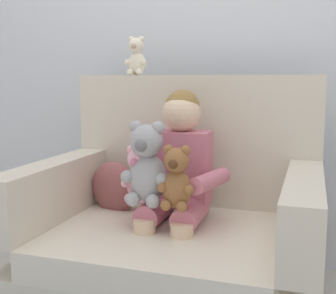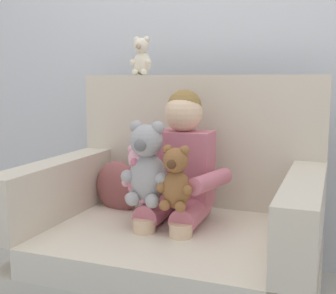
{
  "view_description": "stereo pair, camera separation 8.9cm",
  "coord_description": "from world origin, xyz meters",
  "px_view_note": "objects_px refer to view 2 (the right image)",
  "views": [
    {
      "loc": [
        0.56,
        -1.77,
        1.03
      ],
      "look_at": [
        -0.0,
        -0.05,
        0.75
      ],
      "focal_mm": 47.84,
      "sensor_mm": 36.0,
      "label": 1
    },
    {
      "loc": [
        0.64,
        -1.74,
        1.03
      ],
      "look_at": [
        -0.0,
        -0.05,
        0.75
      ],
      "focal_mm": 47.84,
      "sensor_mm": 36.0,
      "label": 2
    }
  ],
  "objects_px": {
    "seated_child": "(178,174)",
    "plush_pink": "(139,175)",
    "throw_pillow": "(118,187)",
    "armchair": "(177,239)",
    "plush_brown": "(176,179)",
    "plush_grey": "(147,166)",
    "plush_cream_on_backrest": "(142,57)"
  },
  "relations": [
    {
      "from": "armchair",
      "to": "throw_pillow",
      "type": "relative_size",
      "value": 4.69
    },
    {
      "from": "armchair",
      "to": "plush_pink",
      "type": "relative_size",
      "value": 5.04
    },
    {
      "from": "seated_child",
      "to": "plush_pink",
      "type": "relative_size",
      "value": 3.41
    },
    {
      "from": "seated_child",
      "to": "plush_cream_on_backrest",
      "type": "relative_size",
      "value": 4.17
    },
    {
      "from": "armchair",
      "to": "plush_pink",
      "type": "bearing_deg",
      "value": -141.21
    },
    {
      "from": "seated_child",
      "to": "throw_pillow",
      "type": "bearing_deg",
      "value": 171.42
    },
    {
      "from": "throw_pillow",
      "to": "armchair",
      "type": "bearing_deg",
      "value": -18.71
    },
    {
      "from": "armchair",
      "to": "seated_child",
      "type": "distance_m",
      "value": 0.29
    },
    {
      "from": "armchair",
      "to": "plush_cream_on_backrest",
      "type": "distance_m",
      "value": 0.94
    },
    {
      "from": "plush_grey",
      "to": "plush_brown",
      "type": "xyz_separation_m",
      "value": [
        0.14,
        -0.03,
        -0.04
      ]
    },
    {
      "from": "seated_child",
      "to": "plush_pink",
      "type": "xyz_separation_m",
      "value": [
        -0.13,
        -0.13,
        0.01
      ]
    },
    {
      "from": "armchair",
      "to": "plush_brown",
      "type": "distance_m",
      "value": 0.35
    },
    {
      "from": "armchair",
      "to": "plush_grey",
      "type": "height_order",
      "value": "armchair"
    },
    {
      "from": "plush_grey",
      "to": "plush_cream_on_backrest",
      "type": "distance_m",
      "value": 0.7
    },
    {
      "from": "throw_pillow",
      "to": "plush_pink",
      "type": "bearing_deg",
      "value": -45.76
    },
    {
      "from": "seated_child",
      "to": "plush_brown",
      "type": "height_order",
      "value": "seated_child"
    },
    {
      "from": "armchair",
      "to": "plush_brown",
      "type": "height_order",
      "value": "armchair"
    },
    {
      "from": "armchair",
      "to": "plush_grey",
      "type": "distance_m",
      "value": 0.39
    },
    {
      "from": "plush_grey",
      "to": "plush_pink",
      "type": "distance_m",
      "value": 0.07
    },
    {
      "from": "armchair",
      "to": "seated_child",
      "type": "bearing_deg",
      "value": 91.99
    },
    {
      "from": "seated_child",
      "to": "throw_pillow",
      "type": "xyz_separation_m",
      "value": [
        -0.35,
        0.1,
        -0.11
      ]
    },
    {
      "from": "plush_brown",
      "to": "throw_pillow",
      "type": "relative_size",
      "value": 1.0
    },
    {
      "from": "armchair",
      "to": "plush_brown",
      "type": "relative_size",
      "value": 4.69
    },
    {
      "from": "plush_brown",
      "to": "plush_pink",
      "type": "bearing_deg",
      "value": 173.03
    },
    {
      "from": "throw_pillow",
      "to": "plush_brown",
      "type": "bearing_deg",
      "value": -34.65
    },
    {
      "from": "plush_brown",
      "to": "throw_pillow",
      "type": "distance_m",
      "value": 0.5
    },
    {
      "from": "plush_grey",
      "to": "plush_pink",
      "type": "relative_size",
      "value": 1.45
    },
    {
      "from": "throw_pillow",
      "to": "plush_grey",
      "type": "bearing_deg",
      "value": -43.14
    },
    {
      "from": "seated_child",
      "to": "plush_brown",
      "type": "distance_m",
      "value": 0.19
    },
    {
      "from": "seated_child",
      "to": "throw_pillow",
      "type": "height_order",
      "value": "seated_child"
    },
    {
      "from": "armchair",
      "to": "throw_pillow",
      "type": "height_order",
      "value": "armchair"
    },
    {
      "from": "plush_grey",
      "to": "plush_pink",
      "type": "height_order",
      "value": "plush_grey"
    }
  ]
}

